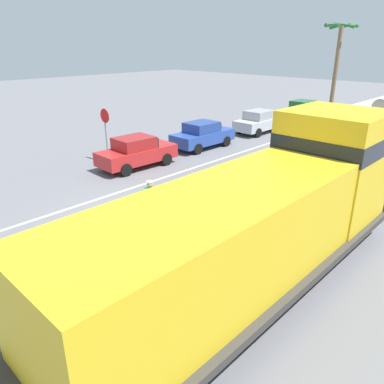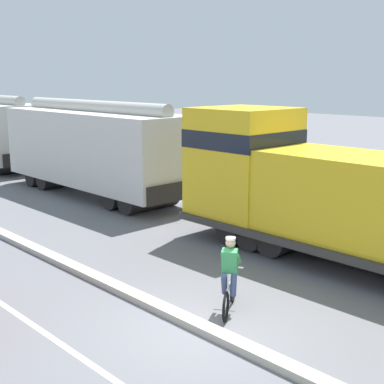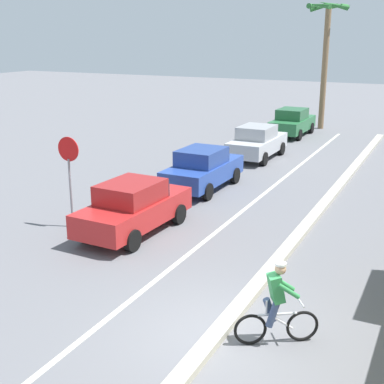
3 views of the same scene
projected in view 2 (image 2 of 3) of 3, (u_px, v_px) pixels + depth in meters
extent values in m
plane|color=slate|center=(200.00, 330.00, 11.08)|extent=(120.00, 120.00, 0.00)
cube|color=#B2AD9E|center=(53.00, 258.00, 15.29)|extent=(0.36, 36.00, 0.16)
cube|color=gold|center=(244.00, 162.00, 17.20)|extent=(2.80, 2.80, 3.50)
cube|color=black|center=(244.00, 138.00, 17.04)|extent=(2.83, 2.83, 0.56)
cube|color=#383533|center=(366.00, 244.00, 14.47)|extent=(3.10, 11.60, 0.20)
cylinder|color=#4C4947|center=(365.00, 250.00, 14.50)|extent=(1.10, 3.00, 1.10)
cylinder|color=black|center=(252.00, 223.00, 17.32)|extent=(2.40, 1.00, 1.00)
cylinder|color=black|center=(272.00, 228.00, 16.76)|extent=(2.40, 1.00, 1.00)
cylinder|color=black|center=(293.00, 233.00, 16.19)|extent=(2.40, 1.00, 1.00)
cube|color=silver|center=(94.00, 147.00, 23.33)|extent=(2.90, 10.40, 3.10)
cylinder|color=#AEACA6|center=(92.00, 107.00, 22.97)|extent=(0.60, 9.88, 0.60)
cube|color=black|center=(37.00, 161.00, 27.29)|extent=(2.61, 0.10, 0.70)
cube|color=black|center=(174.00, 192.00, 19.88)|extent=(2.61, 0.10, 0.70)
cylinder|color=black|center=(52.00, 174.00, 26.35)|extent=(2.46, 0.90, 0.90)
cylinder|color=black|center=(64.00, 177.00, 25.58)|extent=(2.46, 0.90, 0.90)
cylinder|color=black|center=(132.00, 195.00, 21.80)|extent=(2.46, 0.90, 0.90)
cylinder|color=black|center=(149.00, 199.00, 21.03)|extent=(2.46, 0.90, 0.90)
cube|color=black|center=(27.00, 159.00, 28.06)|extent=(2.61, 0.10, 0.70)
cylinder|color=black|center=(6.00, 163.00, 29.99)|extent=(2.46, 0.90, 0.90)
cylinder|color=black|center=(15.00, 165.00, 29.21)|extent=(2.46, 0.90, 0.90)
torus|color=black|center=(233.00, 288.00, 12.41)|extent=(0.58, 0.41, 0.66)
torus|color=black|center=(226.00, 307.00, 11.41)|extent=(0.58, 0.41, 0.66)
cylinder|color=silver|center=(230.00, 285.00, 11.85)|extent=(0.69, 0.47, 0.05)
cylinder|color=silver|center=(230.00, 290.00, 11.98)|extent=(0.43, 0.31, 0.36)
cylinder|color=silver|center=(228.00, 282.00, 11.61)|extent=(0.04, 0.04, 0.30)
cylinder|color=silver|center=(233.00, 267.00, 12.22)|extent=(0.29, 0.42, 0.04)
cylinder|color=#38476B|center=(224.00, 284.00, 11.75)|extent=(0.33, 0.28, 0.52)
cylinder|color=#38476B|center=(233.00, 285.00, 11.70)|extent=(0.30, 0.26, 0.52)
cube|color=#338C4C|center=(230.00, 261.00, 11.68)|extent=(0.46, 0.46, 0.57)
sphere|color=tan|center=(231.00, 243.00, 11.67)|extent=(0.22, 0.22, 0.22)
cylinder|color=white|center=(231.00, 239.00, 11.65)|extent=(0.22, 0.22, 0.05)
cylinder|color=#338C4C|center=(224.00, 257.00, 11.91)|extent=(0.43, 0.33, 0.36)
cylinder|color=#338C4C|center=(238.00, 258.00, 11.84)|extent=(0.43, 0.33, 0.36)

